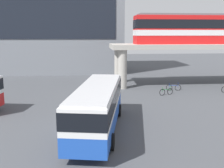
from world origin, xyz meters
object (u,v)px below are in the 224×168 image
object	(u,v)px
train	(216,29)
bus_main	(98,103)
station_building	(37,9)
bicycle_blue	(174,87)
bicycle_green	(166,92)

from	to	relation	value
train	bus_main	world-z (taller)	train
station_building	bus_main	bearing A→B (deg)	-73.79
bicycle_blue	bus_main	bearing A→B (deg)	-126.69
station_building	bus_main	distance (m)	33.69
station_building	bicycle_blue	xyz separation A→B (m)	(18.66, -18.33, -10.53)
station_building	train	bearing A→B (deg)	-29.66
bus_main	bicycle_green	distance (m)	13.39
bus_main	bicycle_blue	size ratio (longest dim) A/B	6.35
bicycle_blue	station_building	bearing A→B (deg)	135.51
bus_main	train	bearing A→B (deg)	45.88
bus_main	bicycle_green	xyz separation A→B (m)	(8.01, 10.60, -1.63)
bus_main	bicycle_green	size ratio (longest dim) A/B	6.63
train	bus_main	size ratio (longest dim) A/B	1.91
station_building	train	world-z (taller)	station_building
bicycle_green	station_building	bearing A→B (deg)	129.66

